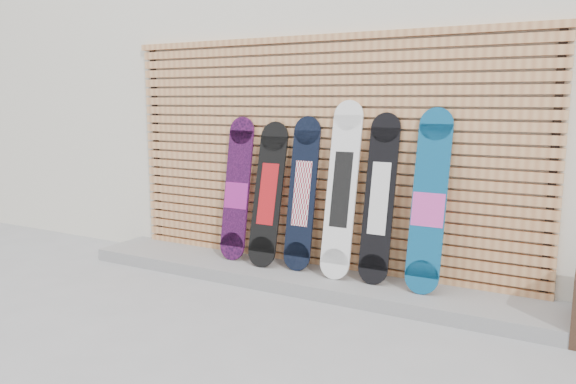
{
  "coord_description": "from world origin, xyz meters",
  "views": [
    {
      "loc": [
        2.14,
        -3.8,
        1.71
      ],
      "look_at": [
        -0.36,
        0.75,
        0.85
      ],
      "focal_mm": 35.0,
      "sensor_mm": 36.0,
      "label": 1
    }
  ],
  "objects_px": {
    "snowboard_3": "(342,190)",
    "snowboard_4": "(379,198)",
    "snowboard_2": "(302,194)",
    "snowboard_5": "(429,202)",
    "snowboard_1": "(268,194)",
    "snowboard_0": "(237,189)"
  },
  "relations": [
    {
      "from": "snowboard_3",
      "to": "snowboard_4",
      "type": "xyz_separation_m",
      "value": [
        0.35,
        0.02,
        -0.05
      ]
    },
    {
      "from": "snowboard_2",
      "to": "snowboard_3",
      "type": "bearing_deg",
      "value": -4.3
    },
    {
      "from": "snowboard_1",
      "to": "snowboard_5",
      "type": "height_order",
      "value": "snowboard_5"
    },
    {
      "from": "snowboard_1",
      "to": "snowboard_3",
      "type": "xyz_separation_m",
      "value": [
        0.77,
        0.0,
        0.1
      ]
    },
    {
      "from": "snowboard_3",
      "to": "snowboard_1",
      "type": "bearing_deg",
      "value": -179.93
    },
    {
      "from": "snowboard_1",
      "to": "snowboard_2",
      "type": "relative_size",
      "value": 0.96
    },
    {
      "from": "snowboard_0",
      "to": "snowboard_2",
      "type": "xyz_separation_m",
      "value": [
        0.73,
        -0.0,
        0.02
      ]
    },
    {
      "from": "snowboard_4",
      "to": "snowboard_5",
      "type": "height_order",
      "value": "snowboard_5"
    },
    {
      "from": "snowboard_2",
      "to": "snowboard_5",
      "type": "height_order",
      "value": "snowboard_5"
    },
    {
      "from": "snowboard_0",
      "to": "snowboard_1",
      "type": "xyz_separation_m",
      "value": [
        0.38,
        -0.03,
        -0.01
      ]
    },
    {
      "from": "snowboard_3",
      "to": "snowboard_5",
      "type": "xyz_separation_m",
      "value": [
        0.79,
        -0.01,
        -0.04
      ]
    },
    {
      "from": "snowboard_1",
      "to": "snowboard_4",
      "type": "height_order",
      "value": "snowboard_4"
    },
    {
      "from": "snowboard_2",
      "to": "snowboard_3",
      "type": "relative_size",
      "value": 0.91
    },
    {
      "from": "snowboard_1",
      "to": "snowboard_2",
      "type": "xyz_separation_m",
      "value": [
        0.35,
        0.03,
        0.03
      ]
    },
    {
      "from": "snowboard_1",
      "to": "snowboard_5",
      "type": "bearing_deg",
      "value": -0.25
    },
    {
      "from": "snowboard_3",
      "to": "snowboard_5",
      "type": "bearing_deg",
      "value": -0.57
    },
    {
      "from": "snowboard_1",
      "to": "snowboard_3",
      "type": "distance_m",
      "value": 0.77
    },
    {
      "from": "snowboard_2",
      "to": "snowboard_5",
      "type": "xyz_separation_m",
      "value": [
        1.2,
        -0.04,
        0.03
      ]
    },
    {
      "from": "snowboard_1",
      "to": "snowboard_4",
      "type": "relative_size",
      "value": 0.93
    },
    {
      "from": "snowboard_1",
      "to": "snowboard_5",
      "type": "relative_size",
      "value": 0.9
    },
    {
      "from": "snowboard_0",
      "to": "snowboard_3",
      "type": "relative_size",
      "value": 0.9
    },
    {
      "from": "snowboard_4",
      "to": "snowboard_5",
      "type": "distance_m",
      "value": 0.44
    }
  ]
}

